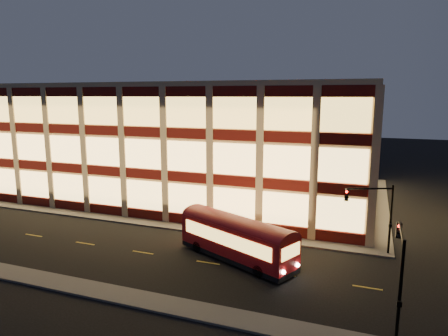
% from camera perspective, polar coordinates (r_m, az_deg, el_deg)
% --- Properties ---
extents(ground, '(200.00, 200.00, 0.00)m').
position_cam_1_polar(ground, '(42.06, -11.85, -8.09)').
color(ground, black).
rests_on(ground, ground).
extents(sidewalk_office_south, '(54.00, 2.00, 0.15)m').
position_cam_1_polar(sidewalk_office_south, '(44.43, -14.46, -7.09)').
color(sidewalk_office_south, '#514F4C').
rests_on(sidewalk_office_south, ground).
extents(sidewalk_office_east, '(2.00, 30.00, 0.15)m').
position_cam_1_polar(sidewalk_office_east, '(52.26, 21.33, -4.85)').
color(sidewalk_office_east, '#514F4C').
rests_on(sidewalk_office_east, ground).
extents(sidewalk_near, '(100.00, 2.00, 0.15)m').
position_cam_1_polar(sidewalk_near, '(32.61, -24.47, -14.29)').
color(sidewalk_near, '#514F4C').
rests_on(sidewalk_near, ground).
extents(office_building, '(50.45, 30.45, 14.50)m').
position_cam_1_polar(office_building, '(56.45, -5.48, 4.33)').
color(office_building, tan).
rests_on(office_building, ground).
extents(traffic_signal_far, '(3.79, 1.87, 6.00)m').
position_cam_1_polar(traffic_signal_far, '(35.01, 20.74, -5.30)').
color(traffic_signal_far, black).
rests_on(traffic_signal_far, ground).
extents(traffic_signal_near, '(0.32, 4.45, 6.00)m').
position_cam_1_polar(traffic_signal_near, '(24.37, 23.83, -12.35)').
color(traffic_signal_near, black).
rests_on(traffic_signal_near, ground).
extents(trolley_bus, '(10.75, 6.86, 3.60)m').
position_cam_1_polar(trolley_bus, '(32.56, 1.79, -9.71)').
color(trolley_bus, '#9B080E').
rests_on(trolley_bus, ground).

